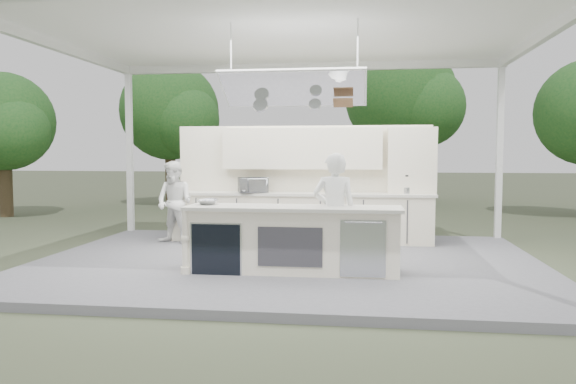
# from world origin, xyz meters

# --- Properties ---
(ground) EXTENTS (90.00, 90.00, 0.00)m
(ground) POSITION_xyz_m (0.00, 0.00, 0.00)
(ground) COLOR #414831
(ground) RESTS_ON ground
(stage_deck) EXTENTS (8.00, 6.00, 0.12)m
(stage_deck) POSITION_xyz_m (0.00, 0.00, 0.06)
(stage_deck) COLOR slate
(stage_deck) RESTS_ON ground
(tent) EXTENTS (8.20, 6.20, 3.86)m
(tent) POSITION_xyz_m (0.00, -0.01, 3.71)
(tent) COLOR white
(tent) RESTS_ON ground
(demo_island) EXTENTS (3.10, 0.79, 0.95)m
(demo_island) POSITION_xyz_m (0.18, -0.91, 0.60)
(demo_island) COLOR beige
(demo_island) RESTS_ON stage_deck
(back_counter) EXTENTS (5.08, 0.72, 0.95)m
(back_counter) POSITION_xyz_m (0.00, 1.90, 0.60)
(back_counter) COLOR beige
(back_counter) RESTS_ON stage_deck
(back_wall_unit) EXTENTS (5.05, 0.48, 2.25)m
(back_wall_unit) POSITION_xyz_m (0.44, 2.11, 1.57)
(back_wall_unit) COLOR beige
(back_wall_unit) RESTS_ON stage_deck
(tree_cluster) EXTENTS (19.55, 9.40, 5.85)m
(tree_cluster) POSITION_xyz_m (-0.16, 9.77, 3.29)
(tree_cluster) COLOR #463823
(tree_cluster) RESTS_ON ground
(head_chef) EXTENTS (0.66, 0.46, 1.72)m
(head_chef) POSITION_xyz_m (0.78, -0.70, 0.98)
(head_chef) COLOR white
(head_chef) RESTS_ON stage_deck
(sous_chef) EXTENTS (0.91, 0.81, 1.56)m
(sous_chef) POSITION_xyz_m (-2.35, 1.35, 0.90)
(sous_chef) COLOR white
(sous_chef) RESTS_ON stage_deck
(toaster_oven) EXTENTS (0.63, 0.54, 0.29)m
(toaster_oven) POSITION_xyz_m (-0.91, 1.70, 1.22)
(toaster_oven) COLOR silver
(toaster_oven) RESTS_ON back_counter
(bowl_large) EXTENTS (0.37, 0.37, 0.07)m
(bowl_large) POSITION_xyz_m (-1.10, -0.80, 1.11)
(bowl_large) COLOR #B2B5B9
(bowl_large) RESTS_ON demo_island
(bowl_small) EXTENTS (0.25, 0.25, 0.07)m
(bowl_small) POSITION_xyz_m (-1.10, -0.65, 1.11)
(bowl_small) COLOR silver
(bowl_small) RESTS_ON demo_island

